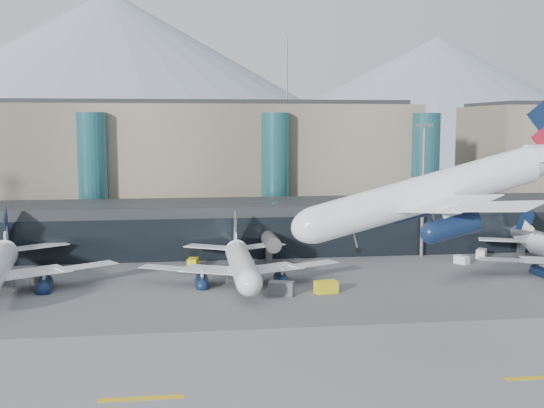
{
  "coord_description": "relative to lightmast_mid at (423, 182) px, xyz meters",
  "views": [
    {
      "loc": [
        -16.0,
        -77.16,
        25.62
      ],
      "look_at": [
        -1.41,
        32.0,
        12.57
      ],
      "focal_mm": 45.0,
      "sensor_mm": 36.0,
      "label": 1
    }
  ],
  "objects": [
    {
      "name": "concourse",
      "position": [
        -30.02,
        9.73,
        -9.45
      ],
      "size": [
        170.0,
        27.0,
        10.0
      ],
      "color": "black",
      "rests_on": "ground"
    },
    {
      "name": "veh_c",
      "position": [
        -31.41,
        -26.42,
        -13.39
      ],
      "size": [
        4.15,
        3.06,
        2.06
      ],
      "primitive_type": "cube",
      "rotation": [
        0.0,
        0.0,
        -0.33
      ],
      "color": "#505055",
      "rests_on": "ground"
    },
    {
      "name": "hero_jet",
      "position": [
        -16.41,
        -54.06,
        5.15
      ],
      "size": [
        35.12,
        36.01,
        11.6
      ],
      "rotation": [
        0.0,
        -0.26,
        -0.05
      ],
      "color": "white",
      "rests_on": "ground"
    },
    {
      "name": "terminal_main",
      "position": [
        -55.0,
        42.0,
        1.03
      ],
      "size": [
        130.0,
        30.0,
        31.0
      ],
      "color": "gray",
      "rests_on": "ground"
    },
    {
      "name": "runway_markings",
      "position": [
        -30.0,
        -63.0,
        -14.37
      ],
      "size": [
        128.0,
        1.0,
        0.02
      ],
      "color": "gold",
      "rests_on": "ground"
    },
    {
      "name": "teal_towers",
      "position": [
        -44.99,
        26.01,
        -0.41
      ],
      "size": [
        116.4,
        19.4,
        46.0
      ],
      "color": "#245E67",
      "rests_on": "ground"
    },
    {
      "name": "veh_h",
      "position": [
        -24.47,
        -26.03,
        -13.48
      ],
      "size": [
        3.69,
        2.43,
        1.88
      ],
      "primitive_type": "cube",
      "rotation": [
        0.0,
        0.0,
        0.2
      ],
      "color": "yellow",
      "rests_on": "ground"
    },
    {
      "name": "ground",
      "position": [
        -30.0,
        -48.0,
        -14.42
      ],
      "size": [
        900.0,
        900.0,
        0.0
      ],
      "primitive_type": "plane",
      "color": "#515154",
      "rests_on": "ground"
    },
    {
      "name": "veh_b",
      "position": [
        -44.18,
        -4.1,
        -13.64
      ],
      "size": [
        2.2,
        2.98,
        1.55
      ],
      "primitive_type": "cube",
      "rotation": [
        0.0,
        0.0,
        1.35
      ],
      "color": "yellow",
      "rests_on": "ground"
    },
    {
      "name": "veh_d",
      "position": [
        10.79,
        -3.28,
        -13.57
      ],
      "size": [
        2.99,
        3.37,
        1.7
      ],
      "primitive_type": "cube",
      "rotation": [
        0.0,
        0.0,
        0.98
      ],
      "color": "silver",
      "rests_on": "ground"
    },
    {
      "name": "jet_parked_mid",
      "position": [
        -36.6,
        -15.6,
        -10.22
      ],
      "size": [
        34.47,
        33.22,
        11.09
      ],
      "rotation": [
        0.0,
        0.0,
        1.57
      ],
      "color": "white",
      "rests_on": "ground"
    },
    {
      "name": "veh_a",
      "position": [
        -68.51,
        -14.32,
        -13.62
      ],
      "size": [
        3.24,
        2.84,
        1.59
      ],
      "primitive_type": "cube",
      "rotation": [
        0.0,
        0.0,
        0.55
      ],
      "color": "silver",
      "rests_on": "ground"
    },
    {
      "name": "veh_g",
      "position": [
        4.81,
        -8.04,
        -13.67
      ],
      "size": [
        2.58,
        2.97,
        1.5
      ],
      "primitive_type": "cube",
      "rotation": [
        0.0,
        0.0,
        -1.05
      ],
      "color": "silver",
      "rests_on": "ground"
    },
    {
      "name": "runway_strip",
      "position": [
        -30.0,
        -63.0,
        -14.4
      ],
      "size": [
        400.0,
        40.0,
        0.04
      ],
      "primitive_type": "cube",
      "color": "slate",
      "rests_on": "ground"
    },
    {
      "name": "mountain_ridge",
      "position": [
        -14.03,
        332.0,
        31.33
      ],
      "size": [
        910.0,
        400.0,
        110.0
      ],
      "color": "gray",
      "rests_on": "ground"
    },
    {
      "name": "lightmast_mid",
      "position": [
        0.0,
        0.0,
        0.0
      ],
      "size": [
        3.0,
        1.2,
        25.6
      ],
      "color": "slate",
      "rests_on": "ground"
    }
  ]
}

